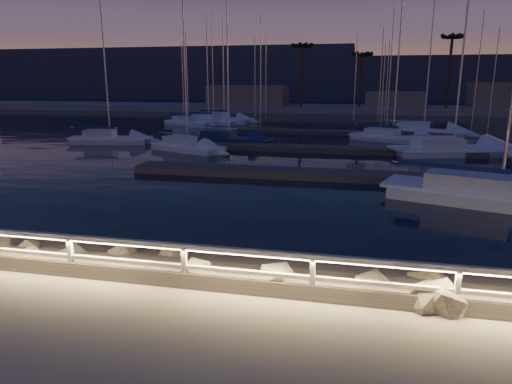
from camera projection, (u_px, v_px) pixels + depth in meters
ground at (268, 294)px, 10.41m from camera, size 400.00×400.00×0.00m
harbor_water at (335, 147)px, 40.26m from camera, size 400.00×440.00×0.60m
guard_rail at (265, 262)px, 10.24m from camera, size 44.11×0.12×1.06m
riprap at (344, 283)px, 11.45m from camera, size 34.91×2.98×1.35m
floating_docks at (336, 139)px, 41.34m from camera, size 22.00×36.00×0.40m
far_shore at (347, 107)px, 80.62m from camera, size 160.00×14.00×5.20m
palm_left at (302, 48)px, 77.98m from camera, size 3.00×3.00×11.20m
palm_center at (362, 56)px, 77.17m from camera, size 3.00×3.00×9.70m
palm_right at (452, 40)px, 72.77m from camera, size 3.00×3.00×12.20m
distant_hills at (280, 81)px, 140.74m from camera, size 230.00×37.50×18.00m
sailboat_a at (186, 146)px, 35.54m from camera, size 6.77×4.43×11.34m
sailboat_d at (493, 193)px, 20.26m from camera, size 10.31×5.90×16.84m
sailboat_e at (108, 138)px, 39.98m from camera, size 7.30×3.42×12.06m
sailboat_g at (450, 149)px, 33.53m from camera, size 9.51×5.09×15.56m
sailboat_i at (187, 122)px, 56.54m from camera, size 6.73×3.59×11.11m
sailboat_j at (227, 139)px, 39.60m from camera, size 7.74×3.07×12.86m
sailboat_k at (390, 137)px, 41.23m from camera, size 8.04×5.26×13.35m
sailboat_l at (421, 130)px, 46.58m from camera, size 8.76×4.85×14.29m
sailboat_m at (223, 119)px, 60.38m from camera, size 8.02×3.47×13.30m
sailboat_n at (207, 121)px, 57.73m from camera, size 8.05×3.52×13.28m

